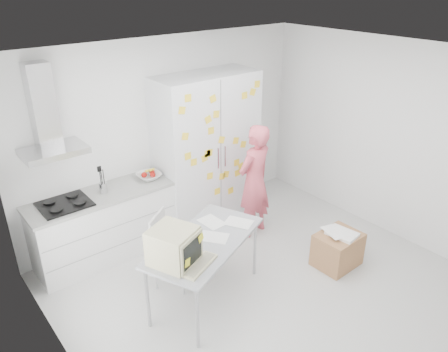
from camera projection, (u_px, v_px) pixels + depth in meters
floor at (261, 283)px, 5.34m from camera, size 4.50×4.00×0.02m
walls at (224, 163)px, 5.26m from camera, size 4.52×4.01×2.70m
ceiling at (271, 57)px, 4.17m from camera, size 4.50×4.00×0.02m
counter_run at (105, 224)px, 5.65m from camera, size 1.84×0.63×1.28m
range_hood at (46, 119)px, 4.85m from camera, size 0.70×0.48×1.01m
tall_cabinet at (207, 150)px, 6.29m from camera, size 1.50×0.68×2.20m
person at (254, 181)px, 6.01m from camera, size 0.65×0.49×1.64m
desk at (186, 246)px, 4.49m from camera, size 1.64×1.25×1.17m
chair at (168, 246)px, 5.12m from camera, size 0.59×0.59×0.93m
cardboard_box at (338, 249)px, 5.57m from camera, size 0.57×0.46×0.49m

